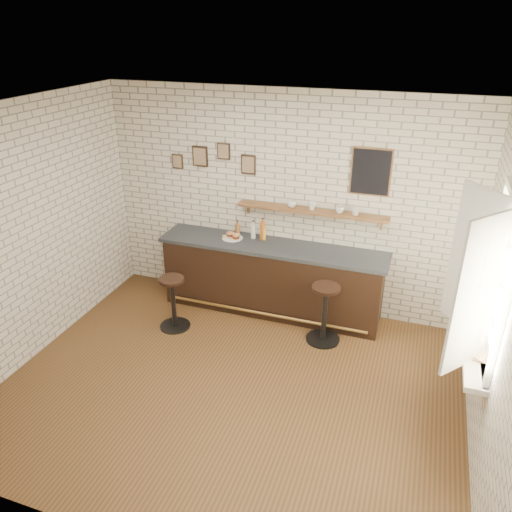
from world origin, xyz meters
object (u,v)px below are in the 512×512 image
(bar_counter, at_px, (271,278))
(bitters_bottle_amber, at_px, (263,231))
(sandwich_plate, at_px, (232,238))
(bar_stool_left, at_px, (173,301))
(shelf_cup_a, at_px, (292,204))
(bitters_bottle_white, at_px, (253,231))
(bar_stool_right, at_px, (325,312))
(book_lower, at_px, (472,353))
(shelf_cup_b, at_px, (312,206))
(shelf_cup_c, at_px, (340,210))
(book_upper, at_px, (472,350))
(condiment_bottle_yellow, at_px, (263,233))
(bitters_bottle_brown, at_px, (237,230))
(ciabatta_sandwich, at_px, (233,235))
(shelf_cup_d, at_px, (356,211))

(bar_counter, relative_size, bitters_bottle_amber, 9.86)
(bitters_bottle_amber, bearing_deg, sandwich_plate, -165.61)
(bar_stool_left, distance_m, shelf_cup_a, 2.01)
(sandwich_plate, height_order, bitters_bottle_white, bitters_bottle_white)
(bar_stool_right, bearing_deg, book_lower, -34.11)
(bar_stool_right, xyz_separation_m, shelf_cup_b, (-0.38, 0.68, 1.13))
(bar_stool_left, bearing_deg, shelf_cup_c, 28.09)
(shelf_cup_c, relative_size, book_upper, 0.52)
(sandwich_plate, distance_m, book_upper, 3.42)
(bitters_bottle_white, bearing_deg, shelf_cup_c, 3.01)
(condiment_bottle_yellow, bearing_deg, sandwich_plate, -165.99)
(bar_stool_right, xyz_separation_m, book_lower, (1.60, -1.08, 0.52))
(bitters_bottle_white, height_order, shelf_cup_c, shelf_cup_c)
(bitters_bottle_white, bearing_deg, shelf_cup_a, 6.70)
(bitters_bottle_brown, distance_m, bar_stool_right, 1.68)
(ciabatta_sandwich, distance_m, shelf_cup_d, 1.69)
(bitters_bottle_white, bearing_deg, shelf_cup_b, 4.36)
(bitters_bottle_white, xyz_separation_m, shelf_cup_b, (0.79, 0.06, 0.43))
(bitters_bottle_amber, height_order, shelf_cup_a, shelf_cup_a)
(sandwich_plate, distance_m, shelf_cup_b, 1.20)
(shelf_cup_a, relative_size, shelf_cup_c, 1.02)
(bar_stool_left, height_order, shelf_cup_d, shelf_cup_d)
(bar_stool_left, xyz_separation_m, book_lower, (3.54, -0.73, 0.55))
(shelf_cup_d, bearing_deg, condiment_bottle_yellow, 165.90)
(bitters_bottle_brown, xyz_separation_m, bar_stool_right, (1.40, -0.62, -0.68))
(ciabatta_sandwich, distance_m, shelf_cup_b, 1.17)
(bar_stool_left, bearing_deg, shelf_cup_b, 33.24)
(shelf_cup_b, bearing_deg, shelf_cup_d, -63.36)
(sandwich_plate, bearing_deg, book_lower, -27.78)
(shelf_cup_c, xyz_separation_m, book_lower, (1.62, -1.76, -0.60))
(condiment_bottle_yellow, relative_size, shelf_cup_d, 2.12)
(bitters_bottle_brown, height_order, shelf_cup_d, shelf_cup_d)
(bitters_bottle_white, bearing_deg, bitters_bottle_brown, -180.00)
(book_lower, bearing_deg, shelf_cup_b, 146.74)
(condiment_bottle_yellow, xyz_separation_m, bar_stool_left, (-0.93, -0.97, -0.71))
(shelf_cup_d, xyz_separation_m, book_lower, (1.41, -1.76, -0.61))
(ciabatta_sandwich, height_order, shelf_cup_d, shelf_cup_d)
(shelf_cup_c, xyz_separation_m, book_upper, (1.62, -1.73, -0.58))
(shelf_cup_c, bearing_deg, bitters_bottle_brown, 115.65)
(bar_counter, relative_size, bar_stool_left, 4.22)
(bar_stool_left, bearing_deg, shelf_cup_a, 38.52)
(bar_counter, xyz_separation_m, bitters_bottle_white, (-0.32, 0.14, 0.61))
(ciabatta_sandwich, distance_m, bitters_bottle_amber, 0.42)
(sandwich_plate, relative_size, shelf_cup_a, 2.47)
(book_lower, bearing_deg, shelf_cup_c, 141.02)
(condiment_bottle_yellow, relative_size, bar_stool_right, 0.27)
(bar_counter, bearing_deg, bar_stool_left, -142.86)
(bitters_bottle_amber, relative_size, book_upper, 1.48)
(shelf_cup_a, bearing_deg, shelf_cup_b, -42.14)
(sandwich_plate, bearing_deg, shelf_cup_b, 8.81)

